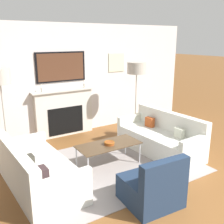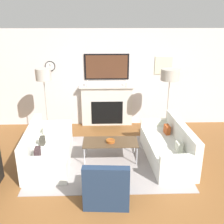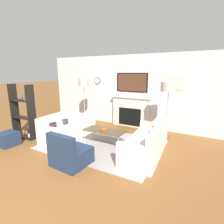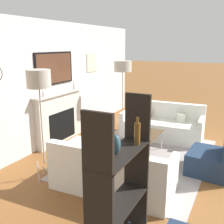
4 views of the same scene
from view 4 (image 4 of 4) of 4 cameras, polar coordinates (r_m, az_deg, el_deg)
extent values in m
cube|color=silver|center=(6.03, -12.59, 6.06)|extent=(7.53, 0.07, 2.70)
cube|color=beige|center=(6.12, -11.36, -1.33)|extent=(1.44, 0.16, 1.12)
cube|color=black|center=(6.12, -10.66, -2.91)|extent=(0.89, 0.01, 0.67)
cube|color=beige|center=(5.98, -11.48, 3.99)|extent=(1.56, 0.22, 0.04)
cylinder|color=#B2AD9E|center=(5.55, -14.75, 3.72)|extent=(0.04, 0.04, 0.10)
cylinder|color=white|center=(5.53, -14.81, 4.69)|extent=(0.03, 0.03, 0.09)
cylinder|color=#B2AD9E|center=(6.38, -8.28, 5.40)|extent=(0.04, 0.04, 0.10)
cylinder|color=white|center=(6.36, -8.31, 6.25)|extent=(0.03, 0.03, 0.09)
cube|color=black|center=(5.97, -12.42, 9.27)|extent=(1.23, 0.04, 0.71)
cube|color=#4C2D1E|center=(5.95, -12.28, 9.27)|extent=(1.14, 0.01, 0.64)
cube|color=beige|center=(7.24, -4.42, 10.68)|extent=(0.49, 0.02, 0.49)
cube|color=gray|center=(5.35, 6.62, -9.81)|extent=(3.25, 2.42, 0.01)
cube|color=silver|center=(4.21, 0.33, -13.72)|extent=(0.98, 1.89, 0.42)
cube|color=silver|center=(3.74, -1.92, -10.82)|extent=(0.26, 1.85, 0.36)
cube|color=silver|center=(4.47, -10.03, -7.96)|extent=(0.88, 0.15, 0.18)
cube|color=silver|center=(3.84, 12.58, -11.98)|extent=(0.88, 0.15, 0.18)
cube|color=beige|center=(4.20, -7.34, -9.16)|extent=(0.12, 0.22, 0.21)
cube|color=#36322B|center=(3.97, -0.45, -10.78)|extent=(0.10, 0.17, 0.17)
cube|color=#362628|center=(3.79, 7.27, -11.96)|extent=(0.11, 0.20, 0.20)
cube|color=silver|center=(6.41, 10.74, -3.79)|extent=(0.90, 1.93, 0.43)
cube|color=silver|center=(6.59, 11.55, 0.44)|extent=(0.27, 1.89, 0.40)
cube|color=silver|center=(6.19, 18.94, -2.03)|extent=(0.80, 0.14, 0.18)
cube|color=silver|center=(6.57, 3.27, -0.32)|extent=(0.80, 0.14, 0.18)
cube|color=beige|center=(6.36, 14.82, -1.23)|extent=(0.12, 0.20, 0.19)
cube|color=#B04C21|center=(6.53, 7.52, -0.39)|extent=(0.12, 0.22, 0.21)
cube|color=#1D2D46|center=(4.98, 20.59, -10.24)|extent=(0.80, 0.77, 0.39)
cube|color=#4C3823|center=(5.24, 6.59, -5.32)|extent=(1.19, 0.56, 0.02)
cylinder|color=#B7B7BC|center=(4.77, 6.81, -10.26)|extent=(0.02, 0.02, 0.42)
cylinder|color=#B7B7BC|center=(5.75, 10.74, -6.01)|extent=(0.02, 0.02, 0.42)
cylinder|color=#B7B7BC|center=(4.93, 1.57, -9.26)|extent=(0.02, 0.02, 0.42)
cylinder|color=#B7B7BC|center=(5.89, 6.29, -5.33)|extent=(0.02, 0.02, 0.42)
cylinder|color=#944519|center=(5.23, 6.87, -5.02)|extent=(0.19, 0.19, 0.05)
torus|color=#975016|center=(5.22, 6.88, -4.78)|extent=(0.20, 0.20, 0.02)
cylinder|color=#9E998E|center=(4.74, -13.82, -11.71)|extent=(0.09, 0.23, 0.29)
cylinder|color=#9E998E|center=(4.64, -15.75, -12.42)|extent=(0.17, 0.19, 0.29)
cylinder|color=#9E998E|center=(4.57, -13.54, -12.73)|extent=(0.23, 0.07, 0.29)
cylinder|color=#9E998E|center=(4.36, -15.01, -3.14)|extent=(0.02, 0.02, 1.27)
cylinder|color=#B2ADA3|center=(4.20, -15.70, 7.00)|extent=(0.37, 0.37, 0.28)
cylinder|color=#9E998E|center=(7.15, 2.35, -2.27)|extent=(0.09, 0.23, 0.29)
cylinder|color=#9E998E|center=(7.01, 1.39, -2.61)|extent=(0.17, 0.19, 0.29)
cylinder|color=#9E998E|center=(6.99, 2.94, -2.69)|extent=(0.23, 0.07, 0.29)
cylinder|color=#9E998E|center=(6.87, 2.29, 3.58)|extent=(0.02, 0.02, 1.25)
cylinder|color=#B2ADA3|center=(6.76, 2.36, 9.93)|extent=(0.45, 0.45, 0.27)
cube|color=black|center=(2.34, -2.97, -20.60)|extent=(0.04, 0.28, 1.71)
cube|color=black|center=(2.99, 5.33, -12.27)|extent=(0.04, 0.28, 1.71)
cube|color=black|center=(2.76, 1.75, -19.50)|extent=(0.88, 0.28, 0.01)
cube|color=black|center=(2.49, 1.84, -9.03)|extent=(0.88, 0.28, 0.02)
ellipsoid|color=#2B4F62|center=(2.44, 0.89, -7.07)|extent=(0.09, 0.09, 0.18)
cylinder|color=brown|center=(2.67, 5.51, -4.71)|extent=(0.06, 0.06, 0.23)
cylinder|color=brown|center=(2.62, 5.58, -1.78)|extent=(0.03, 0.03, 0.06)
camera|label=1|loc=(3.13, 72.00, 7.05)|focal=42.00mm
camera|label=2|loc=(5.71, 66.84, 14.11)|focal=42.00mm
camera|label=3|loc=(7.50, 46.40, 9.13)|focal=28.00mm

